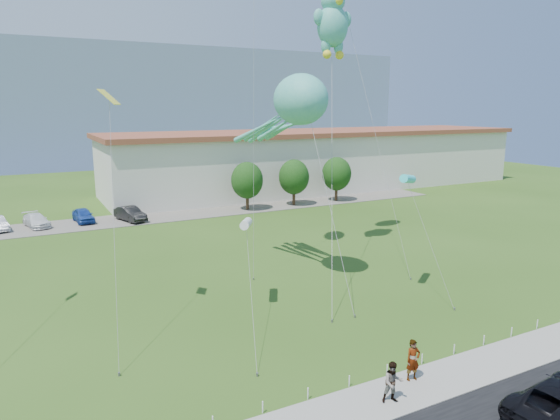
% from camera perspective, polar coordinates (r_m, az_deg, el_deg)
% --- Properties ---
extents(ground, '(160.00, 160.00, 0.00)m').
position_cam_1_polar(ground, '(23.67, 8.07, -17.31)').
color(ground, '#2D4C15').
rests_on(ground, ground).
extents(sidewalk, '(80.00, 2.50, 0.10)m').
position_cam_1_polar(sidewalk, '(21.79, 12.54, -20.09)').
color(sidewalk, gray).
rests_on(sidewalk, ground).
extents(parking_strip, '(70.00, 6.00, 0.06)m').
position_cam_1_polar(parking_strip, '(54.35, -13.85, -0.77)').
color(parking_strip, '#59544C').
rests_on(parking_strip, ground).
extents(hill_ridge, '(160.00, 50.00, 25.00)m').
position_cam_1_polar(hill_ridge, '(137.25, -22.87, 11.23)').
color(hill_ridge, gray).
rests_on(hill_ridge, ground).
extents(warehouse, '(61.00, 15.00, 8.20)m').
position_cam_1_polar(warehouse, '(72.13, 4.70, 5.83)').
color(warehouse, beige).
rests_on(warehouse, ground).
extents(rope_fence, '(26.05, 0.05, 0.50)m').
position_cam_1_polar(rope_fence, '(22.65, 10.09, -18.09)').
color(rope_fence, white).
rests_on(rope_fence, ground).
extents(tree_near, '(3.60, 3.60, 5.47)m').
position_cam_1_polar(tree_near, '(55.96, -3.78, 3.40)').
color(tree_near, '#3F2B19').
rests_on(tree_near, ground).
extents(tree_mid, '(3.60, 3.60, 5.47)m').
position_cam_1_polar(tree_mid, '(58.61, 1.60, 3.79)').
color(tree_mid, '#3F2B19').
rests_on(tree_mid, ground).
extents(tree_far, '(3.60, 3.60, 5.47)m').
position_cam_1_polar(tree_far, '(61.73, 6.49, 4.12)').
color(tree_far, '#3F2B19').
rests_on(tree_far, ground).
extents(pedestrian_left, '(0.70, 0.51, 1.79)m').
position_cam_1_polar(pedestrian_left, '(22.59, 14.96, -16.24)').
color(pedestrian_left, gray).
rests_on(pedestrian_left, sidewalk).
extents(pedestrian_right, '(0.98, 0.87, 1.68)m').
position_cam_1_polar(pedestrian_right, '(20.97, 12.80, -18.65)').
color(pedestrian_right, gray).
rests_on(pedestrian_right, sidewalk).
extents(parked_car_white, '(2.68, 4.55, 1.24)m').
position_cam_1_polar(parked_car_white, '(53.72, -26.09, -1.07)').
color(parked_car_white, silver).
rests_on(parked_car_white, parking_strip).
extents(parked_car_blue, '(2.03, 4.17, 1.37)m').
position_cam_1_polar(parked_car_blue, '(53.96, -21.57, -0.56)').
color(parked_car_blue, '#1B3E94').
rests_on(parked_car_blue, parking_strip).
extents(parked_car_black, '(2.78, 4.64, 1.44)m').
position_cam_1_polar(parked_car_black, '(52.96, -16.74, -0.42)').
color(parked_car_black, black).
rests_on(parked_car_black, parking_strip).
extents(octopus_kite, '(3.11, 12.39, 13.44)m').
position_cam_1_polar(octopus_kite, '(32.03, 1.41, 11.36)').
color(octopus_kite, teal).
rests_on(octopus_kite, ground).
extents(teddy_bear_kite, '(8.68, 12.32, 20.02)m').
position_cam_1_polar(teddy_bear_kite, '(39.09, 6.05, 20.71)').
color(teddy_bear_kite, teal).
rests_on(teddy_bear_kite, ground).
extents(small_kite_white, '(3.03, 8.39, 5.44)m').
position_cam_1_polar(small_kite_white, '(28.09, -3.87, -1.65)').
color(small_kite_white, silver).
rests_on(small_kite_white, ground).
extents(small_kite_cyan, '(1.04, 4.78, 7.64)m').
position_cam_1_polar(small_kite_cyan, '(30.94, 14.45, 3.37)').
color(small_kite_cyan, '#34E8EB').
rests_on(small_kite_cyan, ground).
extents(small_kite_yellow, '(1.99, 6.56, 12.35)m').
position_cam_1_polar(small_kite_yellow, '(26.20, -18.84, 9.07)').
color(small_kite_yellow, yellow).
rests_on(small_kite_yellow, ground).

